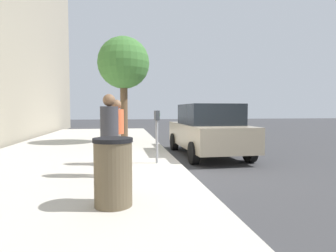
% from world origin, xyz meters
% --- Properties ---
extents(ground_plane, '(80.00, 80.00, 0.00)m').
position_xyz_m(ground_plane, '(0.00, 0.00, 0.00)').
color(ground_plane, '#38383A').
rests_on(ground_plane, ground).
extents(sidewalk_slab, '(28.00, 6.00, 0.15)m').
position_xyz_m(sidewalk_slab, '(0.00, 3.00, 0.07)').
color(sidewalk_slab, '#B7B2A8').
rests_on(sidewalk_slab, ground_plane).
extents(parking_meter, '(0.36, 0.12, 1.41)m').
position_xyz_m(parking_meter, '(-0.13, 0.62, 1.17)').
color(parking_meter, gray).
rests_on(parking_meter, sidewalk_slab).
extents(pedestrian_at_meter, '(0.51, 0.37, 1.69)m').
position_xyz_m(pedestrian_at_meter, '(-0.13, 1.68, 1.13)').
color(pedestrian_at_meter, '#726656').
rests_on(pedestrian_at_meter, sidewalk_slab).
extents(pedestrian_bystander, '(0.40, 0.44, 1.76)m').
position_xyz_m(pedestrian_bystander, '(-1.41, 1.80, 1.19)').
color(pedestrian_bystander, '#726656').
rests_on(pedestrian_bystander, sidewalk_slab).
extents(parked_sedan_near, '(4.43, 2.03, 1.77)m').
position_xyz_m(parked_sedan_near, '(1.69, -1.35, 0.89)').
color(parked_sedan_near, gray).
rests_on(parked_sedan_near, ground_plane).
extents(street_tree, '(2.25, 2.25, 4.60)m').
position_xyz_m(street_tree, '(4.84, 1.48, 3.58)').
color(street_tree, brown).
rests_on(street_tree, sidewalk_slab).
extents(trash_bin, '(0.59, 0.59, 1.01)m').
position_xyz_m(trash_bin, '(-3.27, 1.65, 0.66)').
color(trash_bin, brown).
rests_on(trash_bin, sidewalk_slab).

